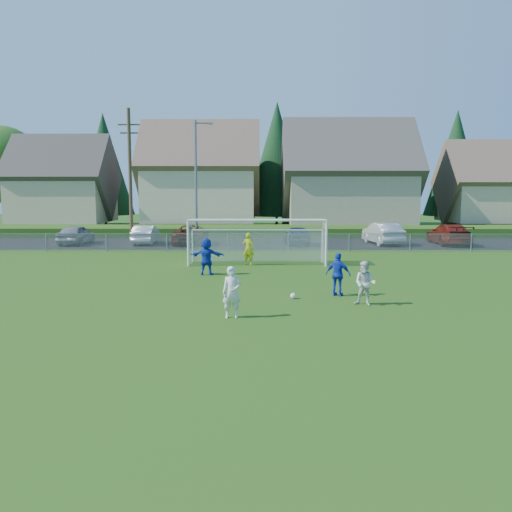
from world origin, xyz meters
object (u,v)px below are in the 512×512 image
at_px(goalkeeper, 248,249).
at_px(car_f, 383,233).
at_px(soccer_goal, 257,234).
at_px(soccer_ball, 293,296).
at_px(car_b, 146,235).
at_px(player_blue_a, 338,274).
at_px(car_g, 449,234).
at_px(player_white_b, 365,283).
at_px(car_c, 191,234).
at_px(player_blue_b, 207,256).
at_px(car_e, 297,235).
at_px(player_white_a, 232,292).
at_px(car_a, 76,234).

distance_m(goalkeeper, car_f, 15.09).
bearing_deg(soccer_goal, soccer_ball, -81.82).
height_order(soccer_ball, car_b, car_b).
xyz_separation_m(player_blue_a, car_g, (11.04, 19.85, -0.05)).
height_order(player_white_b, player_blue_a, player_blue_a).
bearing_deg(car_c, soccer_ball, 105.92).
bearing_deg(player_blue_b, car_e, -101.85).
height_order(goalkeeper, car_e, goalkeeper).
xyz_separation_m(car_c, car_e, (7.96, -0.42, -0.02)).
distance_m(player_white_b, car_b, 25.04).
distance_m(soccer_ball, car_c, 21.72).
height_order(player_white_b, soccer_goal, soccer_goal).
bearing_deg(goalkeeper, player_white_a, 108.89).
bearing_deg(player_white_a, soccer_goal, 83.34).
bearing_deg(car_c, car_a, 0.30).
bearing_deg(player_blue_a, player_white_a, 69.14).
distance_m(player_white_a, soccer_goal, 12.80).
relative_size(player_blue_a, car_g, 0.31).
xyz_separation_m(goalkeeper, car_f, (9.78, 11.49, -0.07)).
bearing_deg(goalkeeper, car_a, -20.59).
distance_m(player_white_b, goalkeeper, 11.14).
relative_size(car_b, car_e, 1.04).
height_order(car_b, car_e, car_b).
height_order(goalkeeper, car_c, goalkeeper).
bearing_deg(player_white_b, player_blue_a, 137.47).
relative_size(player_white_a, player_blue_b, 0.93).
distance_m(player_white_b, player_blue_a, 1.85).
distance_m(goalkeeper, car_b, 14.03).
bearing_deg(car_b, player_blue_b, 110.97).
bearing_deg(player_blue_b, car_a, -44.45).
distance_m(player_blue_b, car_a, 18.52).
distance_m(player_white_a, goalkeeper, 12.21).
xyz_separation_m(car_a, car_b, (5.20, 0.23, -0.04)).
distance_m(soccer_ball, car_a, 25.41).
bearing_deg(player_white_a, car_f, 63.61).
xyz_separation_m(player_blue_a, goalkeeper, (-3.61, 8.56, 0.05)).
xyz_separation_m(car_c, car_g, (19.24, -0.27, 0.05)).
xyz_separation_m(player_blue_a, player_blue_b, (-5.53, 5.16, 0.06)).
bearing_deg(car_f, player_white_b, 68.70).
height_order(player_white_a, car_a, player_white_a).
distance_m(player_white_a, player_blue_b, 8.96).
distance_m(player_blue_b, car_e, 15.47).
bearing_deg(car_g, car_c, 0.72).
bearing_deg(player_white_b, car_e, 117.89).
height_order(soccer_ball, car_f, car_f).
relative_size(car_c, car_g, 0.97).
bearing_deg(player_blue_a, goalkeeper, -41.37).
xyz_separation_m(player_blue_a, car_b, (-11.58, 20.11, -0.13)).
distance_m(player_white_a, player_white_b, 4.95).
xyz_separation_m(player_blue_b, car_e, (5.29, 14.54, -0.19)).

